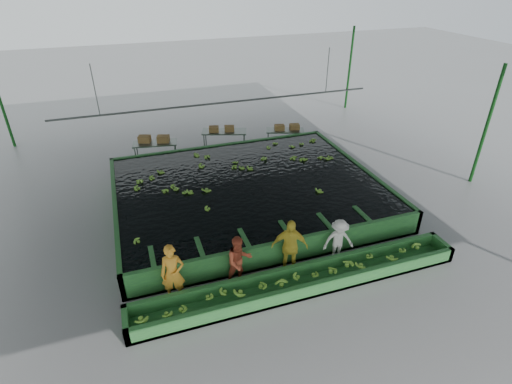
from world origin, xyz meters
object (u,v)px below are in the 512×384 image
object	(u,v)px
box_stack_mid	(222,131)
packing_table_left	(156,152)
packing_table_right	(285,138)
box_stack_right	(287,130)
sorting_trough	(302,281)
box_stack_left	(154,142)
worker_b	(239,261)
packing_table_mid	(225,140)
worker_c	(290,247)
worker_d	(338,241)
worker_a	(173,273)
flotation_tank	(248,192)

from	to	relation	value
box_stack_mid	packing_table_left	bearing A→B (deg)	-176.76
packing_table_right	box_stack_right	world-z (taller)	box_stack_right
sorting_trough	box_stack_left	size ratio (longest dim) A/B	7.00
worker_b	packing_table_mid	xyz separation A→B (m)	(2.14, 9.58, -0.32)
worker_b	worker_c	xyz separation A→B (m)	(1.57, 0.00, 0.11)
worker_c	worker_d	distance (m)	1.67
packing_table_mid	box_stack_left	size ratio (longest dim) A/B	1.53
worker_a	worker_d	size ratio (longest dim) A/B	1.20
worker_c	box_stack_left	xyz separation A→B (m)	(-2.87, 9.46, -0.01)
worker_b	packing_table_right	world-z (taller)	worker_b
box_stack_mid	worker_b	bearing A→B (deg)	-101.86
worker_c	box_stack_mid	distance (m)	9.57
packing_table_left	packing_table_mid	bearing A→B (deg)	3.40
flotation_tank	box_stack_right	xyz separation A→B (m)	(3.64, 4.72, 0.42)
worker_c	packing_table_left	bearing A→B (deg)	127.49
worker_d	box_stack_mid	bearing A→B (deg)	109.00
worker_b	worker_c	world-z (taller)	worker_c
box_stack_mid	worker_c	bearing A→B (deg)	-92.63
worker_d	box_stack_left	world-z (taller)	worker_d
sorting_trough	box_stack_mid	distance (m)	10.40
sorting_trough	worker_d	xyz separation A→B (m)	(1.58, 0.80, 0.50)
worker_c	box_stack_mid	bearing A→B (deg)	107.92
flotation_tank	worker_c	world-z (taller)	worker_c
worker_d	box_stack_right	distance (m)	9.25
packing_table_left	box_stack_right	size ratio (longest dim) A/B	1.60
packing_table_mid	box_stack_left	distance (m)	3.47
box_stack_mid	box_stack_right	xyz separation A→B (m)	(3.28, -0.55, -0.13)
worker_d	worker_a	bearing A→B (deg)	-168.29
packing_table_right	worker_a	bearing A→B (deg)	-128.16
worker_a	worker_c	distance (m)	3.47
worker_b	box_stack_right	distance (m)	10.45
packing_table_left	box_stack_left	distance (m)	0.47
packing_table_mid	box_stack_left	xyz separation A→B (m)	(-3.44, -0.12, 0.42)
packing_table_left	box_stack_left	xyz separation A→B (m)	(-0.01, 0.09, 0.46)
box_stack_left	worker_c	bearing A→B (deg)	-73.13
sorting_trough	packing_table_right	xyz separation A→B (m)	(3.54, 9.82, 0.18)
box_stack_right	box_stack_left	bearing A→B (deg)	176.11
sorting_trough	worker_d	size ratio (longest dim) A/B	6.68
worker_b	box_stack_left	xyz separation A→B (m)	(-1.30, 9.46, 0.10)
worker_a	packing_table_right	distance (m)	11.48
worker_a	worker_b	distance (m)	1.90
worker_b	box_stack_mid	bearing A→B (deg)	72.44
packing_table_left	worker_a	bearing A→B (deg)	-93.73
flotation_tank	packing_table_left	world-z (taller)	packing_table_left
flotation_tank	box_stack_left	world-z (taller)	box_stack_left
packing_table_left	box_stack_mid	world-z (taller)	box_stack_mid
worker_d	box_stack_mid	xyz separation A→B (m)	(-1.22, 9.56, 0.25)
box_stack_left	packing_table_mid	bearing A→B (deg)	1.93
worker_d	box_stack_left	size ratio (longest dim) A/B	1.05
sorting_trough	worker_d	world-z (taller)	worker_d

